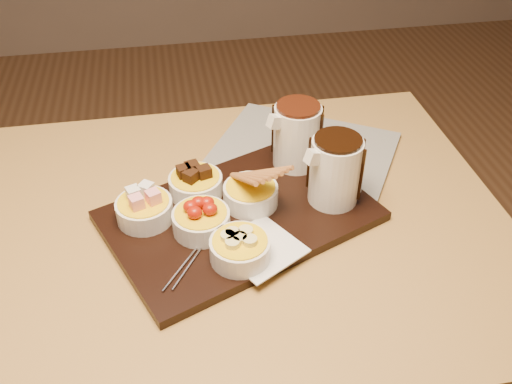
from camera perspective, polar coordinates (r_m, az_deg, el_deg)
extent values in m
cube|color=#AA813F|center=(1.05, -7.55, -4.11)|extent=(1.20, 0.80, 0.04)
cylinder|color=#AA813F|center=(1.65, 11.77, -3.57)|extent=(0.06, 0.06, 0.71)
cube|color=black|center=(1.04, -1.64, -2.39)|extent=(0.54, 0.45, 0.02)
cube|color=white|center=(0.96, 0.47, -5.63)|extent=(0.16, 0.16, 0.00)
cylinder|color=white|center=(1.02, -11.08, -1.83)|extent=(0.10, 0.10, 0.04)
cylinder|color=white|center=(1.06, -6.03, 0.66)|extent=(0.10, 0.10, 0.04)
cylinder|color=white|center=(0.99, -5.49, -2.96)|extent=(0.10, 0.10, 0.04)
cylinder|color=white|center=(1.04, -0.54, -0.33)|extent=(0.10, 0.10, 0.04)
cylinder|color=white|center=(0.93, -1.60, -5.78)|extent=(0.10, 0.10, 0.04)
cylinder|color=silver|center=(1.03, 7.91, 2.08)|extent=(0.12, 0.12, 0.13)
cylinder|color=silver|center=(1.12, 4.11, 5.58)|extent=(0.12, 0.12, 0.13)
cube|color=beige|center=(1.21, 4.69, 3.94)|extent=(0.46, 0.43, 0.01)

